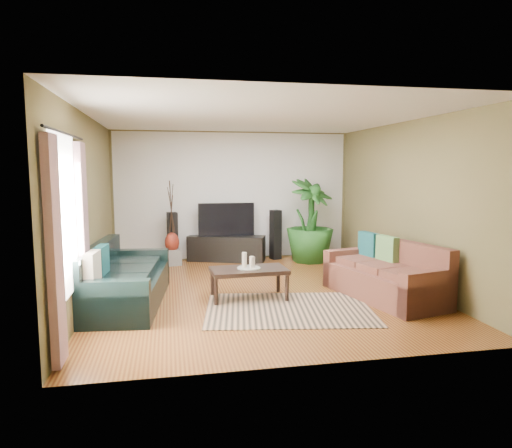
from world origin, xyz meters
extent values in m
plane|color=brown|center=(0.00, 0.00, 0.00)|extent=(5.50, 5.50, 0.00)
plane|color=white|center=(0.00, 0.00, 2.70)|extent=(5.50, 5.50, 0.00)
plane|color=brown|center=(0.00, 2.75, 1.35)|extent=(5.00, 0.00, 5.00)
plane|color=brown|center=(0.00, -2.75, 1.35)|extent=(5.00, 0.00, 5.00)
plane|color=brown|center=(-2.50, 0.00, 1.35)|extent=(0.00, 5.50, 5.50)
plane|color=brown|center=(2.50, 0.00, 1.35)|extent=(0.00, 5.50, 5.50)
plane|color=white|center=(0.00, 2.74, 1.35)|extent=(4.90, 0.00, 4.90)
plane|color=white|center=(-2.48, -1.60, 1.40)|extent=(0.00, 1.80, 1.80)
cube|color=gray|center=(-2.43, -2.35, 1.15)|extent=(0.08, 0.35, 2.20)
cube|color=gray|center=(-2.43, -0.85, 1.15)|extent=(0.08, 0.35, 2.20)
cylinder|color=black|center=(-2.43, -1.60, 2.30)|extent=(0.03, 1.90, 0.03)
cube|color=black|center=(-1.98, -0.26, 0.42)|extent=(1.21, 2.37, 0.85)
cube|color=brown|center=(1.77, -0.70, 0.42)|extent=(1.30, 2.10, 0.85)
cube|color=tan|center=(0.23, -0.98, 0.01)|extent=(2.47, 1.93, 0.01)
cube|color=black|center=(-0.22, -0.34, 0.23)|extent=(1.14, 0.66, 0.46)
cylinder|color=gray|center=(-0.22, -0.34, 0.46)|extent=(0.34, 0.34, 0.02)
cylinder|color=beige|center=(-0.28, -0.31, 0.58)|extent=(0.07, 0.07, 0.22)
cylinder|color=beige|center=(-0.18, -0.38, 0.56)|extent=(0.07, 0.07, 0.17)
cylinder|color=white|center=(-0.15, -0.28, 0.54)|extent=(0.07, 0.07, 0.14)
cube|color=black|center=(-0.19, 2.50, 0.26)|extent=(1.66, 0.99, 0.53)
cube|color=black|center=(-0.19, 2.50, 0.87)|extent=(1.17, 0.06, 0.69)
cube|color=black|center=(-1.29, 2.50, 0.52)|extent=(0.23, 0.24, 1.04)
cube|color=black|center=(0.87, 2.50, 0.53)|extent=(0.24, 0.26, 1.05)
imported|color=#1B4D19|center=(1.51, 2.10, 0.86)|extent=(1.32, 1.32, 1.72)
cylinder|color=black|center=(1.51, 2.10, 0.12)|extent=(0.32, 0.32, 0.25)
cube|color=gray|center=(-1.31, 2.31, 0.16)|extent=(0.37, 0.37, 0.31)
ellipsoid|color=maroon|center=(-1.31, 2.31, 0.46)|extent=(0.29, 0.29, 0.40)
cube|color=brown|center=(-1.82, 1.00, 0.26)|extent=(0.56, 0.56, 0.51)
camera|label=1|loc=(-1.37, -6.87, 1.93)|focal=32.00mm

